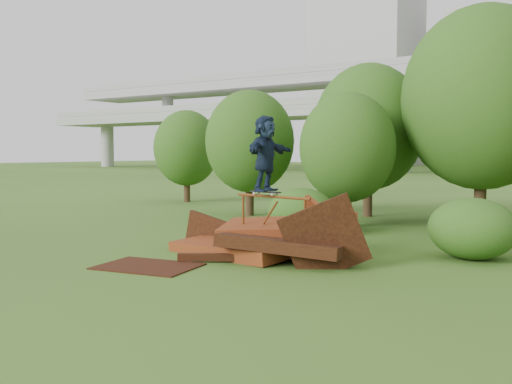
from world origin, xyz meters
The scene contains 15 objects.
ground centered at (0.00, 0.00, 0.00)m, with size 240.00×240.00×0.00m, color #2D5116.
scrap_pile centered at (-0.69, 2.26, 0.39)m, with size 5.67×3.52×2.06m.
grind_rail centered at (-0.33, 2.00, 1.10)m, with size 2.22×0.42×1.54m.
skateboard centered at (-0.55, 2.04, 1.61)m, with size 0.84×0.34×0.08m.
skater centered at (-0.55, 2.04, 2.53)m, with size 1.67×0.53×1.81m, color #162238.
flat_plate centered at (-2.19, -0.25, 0.01)m, with size 2.15×1.54×0.03m, color black.
tree_0 centered at (-6.25, 9.59, 2.99)m, with size 3.58×3.58×5.05m.
tree_1 centered at (-2.12, 11.88, 3.54)m, with size 4.34×4.34×6.04m.
tree_2 centered at (-1.44, 8.49, 2.71)m, with size 3.26×3.26×4.59m.
tree_3 centered at (2.33, 10.99, 4.37)m, with size 5.39×5.39×7.48m.
tree_6 centered at (-12.52, 12.96, 2.76)m, with size 3.37×3.37×4.71m.
shrub_left centered at (-1.77, 5.93, 0.73)m, with size 2.11×1.95×1.46m, color #234312.
shrub_right centered at (3.57, 4.75, 0.74)m, with size 2.08×1.91×1.47m, color #234312.
building_left centered at (-38.00, 95.00, 17.50)m, with size 18.00×16.00×35.00m, color #9E9E99.
building_right centered at (-16.00, 102.00, 14.00)m, with size 14.00×14.00×28.00m, color #9E9E99.
Camera 1 is at (6.85, -9.29, 2.55)m, focal length 40.00 mm.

